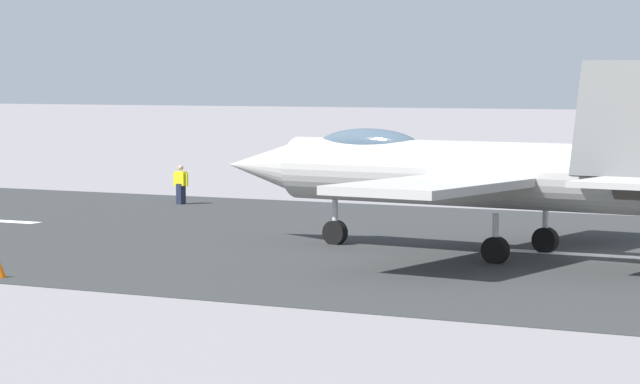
{
  "coord_description": "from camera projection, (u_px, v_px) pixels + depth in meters",
  "views": [
    {
      "loc": [
        -13.89,
        42.49,
        5.14
      ],
      "look_at": [
        5.07,
        7.84,
        2.2
      ],
      "focal_mm": 85.87,
      "sensor_mm": 36.0,
      "label": 1
    }
  ],
  "objects": [
    {
      "name": "fighter_jet",
      "position": [
        466.0,
        171.0,
        44.56
      ],
      "size": [
        16.3,
        13.78,
        5.63
      ],
      "color": "#ACAAA7",
      "rests_on": "ground"
    },
    {
      "name": "runway_strip",
      "position": [
        604.0,
        256.0,
        44.19
      ],
      "size": [
        240.0,
        26.0,
        0.02
      ],
      "color": "#2E302F",
      "rests_on": "ground"
    },
    {
      "name": "ground_plane",
      "position": [
        604.0,
        256.0,
        44.2
      ],
      "size": [
        400.0,
        400.0,
        0.0
      ],
      "primitive_type": "plane",
      "color": "gray"
    },
    {
      "name": "crew_person",
      "position": [
        181.0,
        185.0,
        62.34
      ],
      "size": [
        0.7,
        0.36,
        1.62
      ],
      "color": "#1E2338",
      "rests_on": "ground"
    }
  ]
}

